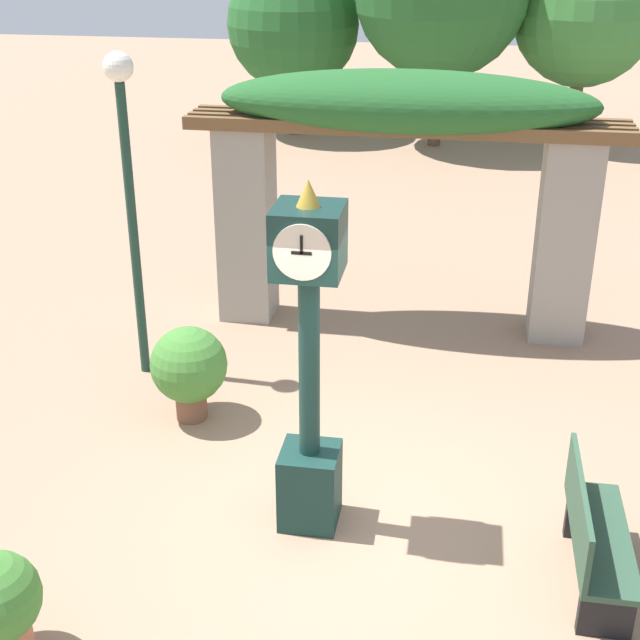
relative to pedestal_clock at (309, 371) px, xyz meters
name	(u,v)px	position (x,y,z in m)	size (l,w,h in m)	color
ground_plane	(355,525)	(0.38, -0.02, -1.40)	(60.00, 60.00, 0.00)	#9E7A60
pedestal_clock	(309,371)	(0.00, 0.00, 0.00)	(0.51, 0.55, 2.92)	#14332D
pergola	(405,147)	(0.38, 4.01, 0.81)	(4.98, 1.23, 3.06)	gray
potted_plant_near_right	(189,367)	(-1.46, 1.43, -0.83)	(0.76, 0.76, 0.98)	brown
park_bench	(593,536)	(2.20, -0.41, -0.97)	(0.42, 1.36, 0.89)	#2D4C38
lamp_post	(127,163)	(-2.27, 2.32, 0.94)	(0.30, 0.30, 3.43)	#19382D
tree_line	(441,5)	(0.33, 13.73, 1.47)	(9.08, 3.88, 5.02)	brown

